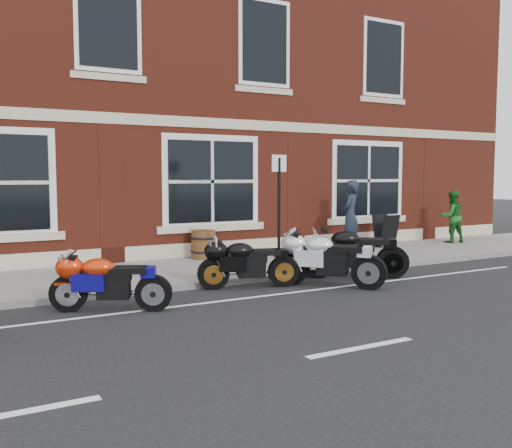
{
  "coord_description": "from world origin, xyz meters",
  "views": [
    {
      "loc": [
        -4.5,
        -8.33,
        2.12
      ],
      "look_at": [
        1.11,
        1.6,
        1.14
      ],
      "focal_mm": 40.0,
      "sensor_mm": 36.0,
      "label": 1
    }
  ],
  "objects_px": {
    "pedestrian_right": "(452,217)",
    "moto_sport_red": "(109,280)",
    "barrel_planter": "(204,244)",
    "a_board_sign": "(386,231)",
    "moto_naked_black": "(353,251)",
    "parking_sign": "(279,205)",
    "moto_sport_silver": "(328,258)",
    "pedestrian_left": "(350,216)",
    "moto_sport_black": "(246,262)"
  },
  "relations": [
    {
      "from": "pedestrian_left",
      "to": "a_board_sign",
      "type": "distance_m",
      "value": 1.41
    },
    {
      "from": "moto_sport_black",
      "to": "barrel_planter",
      "type": "relative_size",
      "value": 2.77
    },
    {
      "from": "moto_naked_black",
      "to": "a_board_sign",
      "type": "relative_size",
      "value": 2.14
    },
    {
      "from": "moto_sport_red",
      "to": "a_board_sign",
      "type": "xyz_separation_m",
      "value": [
        8.63,
        3.24,
        0.09
      ]
    },
    {
      "from": "moto_sport_red",
      "to": "moto_naked_black",
      "type": "height_order",
      "value": "moto_naked_black"
    },
    {
      "from": "moto_naked_black",
      "to": "parking_sign",
      "type": "relative_size",
      "value": 0.81
    },
    {
      "from": "moto_sport_red",
      "to": "moto_sport_black",
      "type": "height_order",
      "value": "moto_sport_black"
    },
    {
      "from": "pedestrian_right",
      "to": "a_board_sign",
      "type": "height_order",
      "value": "pedestrian_right"
    },
    {
      "from": "moto_sport_red",
      "to": "pedestrian_left",
      "type": "distance_m",
      "value": 7.98
    },
    {
      "from": "moto_sport_silver",
      "to": "pedestrian_left",
      "type": "bearing_deg",
      "value": 6.21
    },
    {
      "from": "barrel_planter",
      "to": "parking_sign",
      "type": "bearing_deg",
      "value": -78.69
    },
    {
      "from": "moto_sport_silver",
      "to": "a_board_sign",
      "type": "xyz_separation_m",
      "value": [
        4.47,
        3.31,
        0.02
      ]
    },
    {
      "from": "moto_sport_black",
      "to": "pedestrian_right",
      "type": "height_order",
      "value": "pedestrian_right"
    },
    {
      "from": "moto_sport_red",
      "to": "moto_sport_black",
      "type": "xyz_separation_m",
      "value": [
        2.76,
        0.57,
        0.01
      ]
    },
    {
      "from": "pedestrian_left",
      "to": "pedestrian_right",
      "type": "relative_size",
      "value": 1.21
    },
    {
      "from": "a_board_sign",
      "to": "moto_sport_silver",
      "type": "bearing_deg",
      "value": -141.83
    },
    {
      "from": "moto_sport_silver",
      "to": "parking_sign",
      "type": "xyz_separation_m",
      "value": [
        -0.35,
        1.2,
        0.96
      ]
    },
    {
      "from": "moto_sport_red",
      "to": "a_board_sign",
      "type": "height_order",
      "value": "a_board_sign"
    },
    {
      "from": "moto_sport_silver",
      "to": "moto_sport_red",
      "type": "bearing_deg",
      "value": 139.48
    },
    {
      "from": "pedestrian_left",
      "to": "a_board_sign",
      "type": "xyz_separation_m",
      "value": [
        1.33,
        0.09,
        -0.48
      ]
    },
    {
      "from": "moto_sport_red",
      "to": "a_board_sign",
      "type": "bearing_deg",
      "value": -41.76
    },
    {
      "from": "a_board_sign",
      "to": "moto_naked_black",
      "type": "bearing_deg",
      "value": -139.2
    },
    {
      "from": "moto_sport_black",
      "to": "pedestrian_left",
      "type": "distance_m",
      "value": 5.26
    },
    {
      "from": "pedestrian_right",
      "to": "moto_naked_black",
      "type": "bearing_deg",
      "value": 40.14
    },
    {
      "from": "moto_sport_red",
      "to": "moto_sport_black",
      "type": "distance_m",
      "value": 2.81
    },
    {
      "from": "moto_sport_red",
      "to": "a_board_sign",
      "type": "distance_m",
      "value": 9.22
    },
    {
      "from": "moto_sport_red",
      "to": "moto_naked_black",
      "type": "bearing_deg",
      "value": -57.78
    },
    {
      "from": "pedestrian_left",
      "to": "barrel_planter",
      "type": "xyz_separation_m",
      "value": [
        -4.01,
        0.58,
        -0.6
      ]
    },
    {
      "from": "barrel_planter",
      "to": "a_board_sign",
      "type": "bearing_deg",
      "value": -5.29
    },
    {
      "from": "moto_sport_red",
      "to": "barrel_planter",
      "type": "relative_size",
      "value": 2.54
    },
    {
      "from": "pedestrian_left",
      "to": "a_board_sign",
      "type": "height_order",
      "value": "pedestrian_left"
    },
    {
      "from": "moto_sport_silver",
      "to": "pedestrian_left",
      "type": "height_order",
      "value": "pedestrian_left"
    },
    {
      "from": "pedestrian_left",
      "to": "parking_sign",
      "type": "distance_m",
      "value": 4.06
    },
    {
      "from": "moto_sport_silver",
      "to": "moto_naked_black",
      "type": "xyz_separation_m",
      "value": [
        0.99,
        0.48,
        0.01
      ]
    },
    {
      "from": "barrel_planter",
      "to": "moto_sport_red",
      "type": "bearing_deg",
      "value": -131.41
    },
    {
      "from": "moto_sport_black",
      "to": "pedestrian_right",
      "type": "distance_m",
      "value": 8.76
    },
    {
      "from": "a_board_sign",
      "to": "barrel_planter",
      "type": "distance_m",
      "value": 5.36
    },
    {
      "from": "pedestrian_left",
      "to": "moto_naked_black",
      "type": "bearing_deg",
      "value": 16.75
    },
    {
      "from": "moto_naked_black",
      "to": "pedestrian_right",
      "type": "distance_m",
      "value": 6.56
    },
    {
      "from": "moto_sport_silver",
      "to": "moto_naked_black",
      "type": "distance_m",
      "value": 1.11
    },
    {
      "from": "pedestrian_left",
      "to": "barrel_planter",
      "type": "distance_m",
      "value": 4.09
    },
    {
      "from": "moto_naked_black",
      "to": "parking_sign",
      "type": "bearing_deg",
      "value": 92.49
    },
    {
      "from": "pedestrian_right",
      "to": "moto_sport_red",
      "type": "bearing_deg",
      "value": 31.38
    },
    {
      "from": "moto_sport_silver",
      "to": "pedestrian_left",
      "type": "distance_m",
      "value": 4.53
    },
    {
      "from": "pedestrian_left",
      "to": "parking_sign",
      "type": "bearing_deg",
      "value": -5.12
    },
    {
      "from": "moto_sport_black",
      "to": "moto_naked_black",
      "type": "relative_size",
      "value": 0.96
    },
    {
      "from": "moto_sport_black",
      "to": "barrel_planter",
      "type": "xyz_separation_m",
      "value": [
        0.54,
        3.16,
        -0.04
      ]
    },
    {
      "from": "moto_sport_red",
      "to": "parking_sign",
      "type": "bearing_deg",
      "value": -45.81
    },
    {
      "from": "moto_sport_black",
      "to": "moto_sport_red",
      "type": "bearing_deg",
      "value": 119.35
    },
    {
      "from": "pedestrian_right",
      "to": "parking_sign",
      "type": "distance_m",
      "value": 7.6
    }
  ]
}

